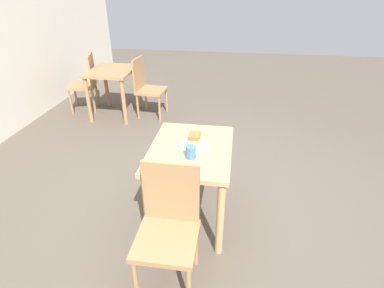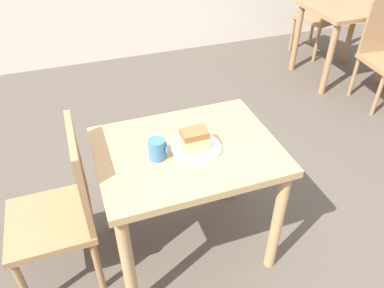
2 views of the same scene
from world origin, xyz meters
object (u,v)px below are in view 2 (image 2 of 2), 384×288
at_px(dining_table_near, 188,168).
at_px(cake_slice, 194,139).
at_px(dining_table_far, 347,20).
at_px(chair_far_opposite, 325,13).
at_px(coffee_mug, 158,149).
at_px(plate, 196,148).
at_px(chair_near_window, 63,208).

xyz_separation_m(dining_table_near, cake_slice, (0.03, -0.03, 0.19)).
height_order(dining_table_far, chair_far_opposite, chair_far_opposite).
xyz_separation_m(dining_table_far, coffee_mug, (-2.34, -1.59, 0.19)).
distance_m(dining_table_near, plate, 0.14).
distance_m(dining_table_far, chair_far_opposite, 0.56).
bearing_deg(chair_far_opposite, plate, 26.41).
relative_size(plate, coffee_mug, 2.41).
distance_m(chair_near_window, coffee_mug, 0.58).
distance_m(dining_table_far, coffee_mug, 2.84).
height_order(plate, coffee_mug, coffee_mug).
bearing_deg(coffee_mug, chair_far_opposite, 40.38).
relative_size(dining_table_far, plate, 3.18).
bearing_deg(coffee_mug, plate, 1.81).
height_order(dining_table_near, plate, plate).
distance_m(plate, cake_slice, 0.06).
distance_m(dining_table_far, cake_slice, 2.69).
bearing_deg(dining_table_near, cake_slice, -45.92).
bearing_deg(plate, cake_slice, -143.30).
height_order(chair_near_window, cake_slice, chair_near_window).
bearing_deg(dining_table_far, plate, -143.64).
bearing_deg(dining_table_near, dining_table_far, 35.57).
bearing_deg(dining_table_near, plate, -25.00).
relative_size(chair_near_window, plate, 3.67).
bearing_deg(chair_near_window, plate, 83.46).
bearing_deg(chair_near_window, coffee_mug, 80.21).
xyz_separation_m(plate, cake_slice, (-0.01, -0.01, 0.06)).
height_order(dining_table_near, chair_near_window, chair_near_window).
distance_m(dining_table_far, plate, 2.67).
distance_m(chair_far_opposite, cake_slice, 3.15).
relative_size(dining_table_far, chair_far_opposite, 0.87).
bearing_deg(dining_table_far, coffee_mug, -145.84).
distance_m(chair_near_window, chair_far_opposite, 3.60).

